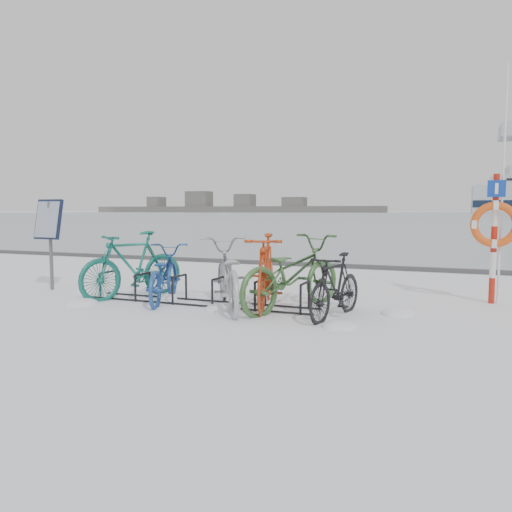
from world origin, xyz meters
name	(u,v)px	position (x,y,z in m)	size (l,w,h in m)	color
ground	(199,304)	(0.00, 0.00, 0.00)	(900.00, 900.00, 0.00)	white
ice_sheet	(442,215)	(0.00, 155.00, 0.01)	(400.00, 298.00, 0.02)	#A5B1BA
quay_edge	(302,264)	(0.00, 5.90, 0.05)	(400.00, 0.25, 0.10)	#3F3F42
bike_rack	(199,293)	(0.00, 0.00, 0.18)	(4.00, 0.48, 0.46)	black
info_board	(49,225)	(-3.31, 0.20, 1.25)	(0.58, 0.23, 1.73)	#595B5E
lifebuoy_station	(495,225)	(4.46, 1.77, 1.29)	(0.74, 0.22, 3.84)	#B11D0E
shoreline	(226,208)	(-122.02, 260.00, 2.79)	(180.00, 12.00, 9.50)	#484848
bike_0	(133,263)	(-1.38, 0.13, 0.60)	(0.56, 1.99, 1.20)	#146456
bike_1	(163,272)	(-0.67, 0.00, 0.49)	(0.65, 1.87, 0.98)	#1E468E
bike_2	(227,272)	(0.59, -0.16, 0.56)	(0.75, 2.15, 1.13)	#A2A5AA
bike_3	(266,269)	(1.11, 0.17, 0.60)	(0.56, 1.99, 1.20)	#B83914
bike_4	(292,271)	(1.54, 0.16, 0.59)	(0.79, 2.26, 1.19)	#3C6735
bike_5	(336,284)	(2.30, -0.17, 0.48)	(0.45, 1.59, 0.96)	black
snow_drifts	(217,307)	(0.40, -0.12, 0.00)	(6.09, 2.00, 0.20)	white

